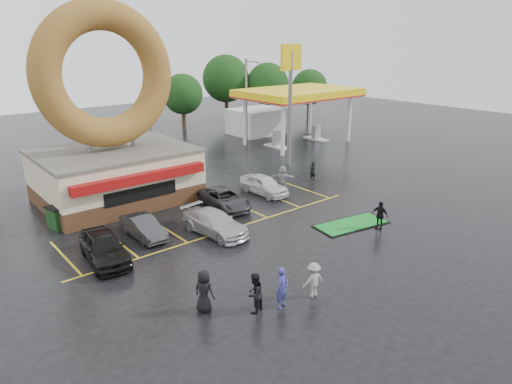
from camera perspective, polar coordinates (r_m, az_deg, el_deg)
ground at (r=25.43m, az=1.35°, el=-7.04°), size 120.00×120.00×0.00m
donut_shop at (r=33.22m, az=-17.58°, el=6.41°), size 10.20×8.70×13.50m
gas_station at (r=52.37m, az=3.01°, el=10.61°), size 12.30×13.65×5.90m
shell_sign at (r=40.71m, az=4.33°, el=13.48°), size 2.20×0.36×10.60m
streetlight_mid at (r=43.14m, az=-13.09°, el=9.88°), size 0.40×2.21×9.00m
streetlight_right at (r=50.39m, az=-1.16°, el=11.56°), size 0.40×2.21×9.00m
tree_far_a at (r=62.88m, az=1.47°, el=13.35°), size 5.60×5.60×8.00m
tree_far_b at (r=65.62m, az=6.71°, el=12.88°), size 4.90×4.90×7.00m
tree_far_c at (r=63.47m, az=-3.78°, el=13.95°), size 6.30×6.30×9.00m
tree_far_d at (r=57.57m, az=-9.16°, el=11.97°), size 4.90×4.90×7.00m
car_black at (r=24.99m, az=-18.46°, el=-6.58°), size 2.40×4.78×1.56m
car_dgrey at (r=27.34m, az=-13.90°, el=-4.28°), size 1.37×3.80×1.25m
car_silver at (r=27.11m, az=-5.17°, el=-3.85°), size 2.44×4.89×1.36m
car_grey at (r=31.15m, az=-3.95°, el=-0.85°), size 2.56×4.79×1.28m
car_white at (r=33.84m, az=0.98°, el=0.93°), size 1.80×4.24×1.43m
person_blue at (r=19.91m, az=3.31°, el=-11.83°), size 0.78×0.62×1.88m
person_blackjkt at (r=19.58m, az=-0.19°, el=-12.53°), size 1.05×0.94×1.78m
person_hoodie at (r=20.84m, az=7.20°, el=-10.83°), size 1.15×0.79×1.64m
person_bystander at (r=19.75m, az=-6.52°, el=-12.21°), size 0.92×1.08×1.88m
person_cameraman at (r=28.60m, az=15.21°, el=-2.81°), size 0.62×1.09×1.76m
person_walker_near at (r=34.64m, az=3.33°, el=1.73°), size 1.65×1.63×1.90m
person_walker_far at (r=37.37m, az=7.07°, el=2.62°), size 0.61×0.43×1.56m
dumpster at (r=30.52m, az=-22.78°, el=-2.74°), size 2.00×1.53×1.30m
putting_green at (r=29.08m, az=11.82°, el=-3.96°), size 4.98×2.78×0.59m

